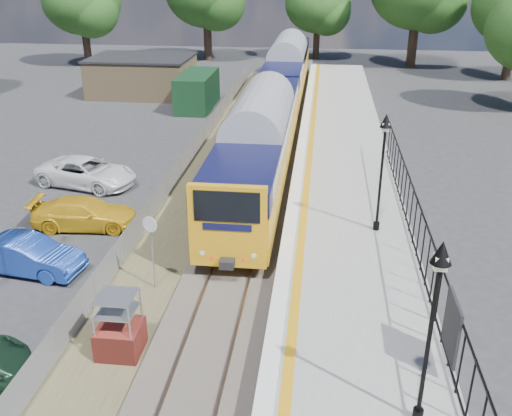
% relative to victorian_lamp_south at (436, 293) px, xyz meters
% --- Properties ---
extents(ground, '(120.00, 120.00, 0.00)m').
position_rel_victorian_lamp_south_xyz_m(ground, '(-5.50, 4.00, -4.30)').
color(ground, '#2D2D30').
rests_on(ground, ground).
extents(track_bed, '(5.90, 80.00, 0.29)m').
position_rel_victorian_lamp_south_xyz_m(track_bed, '(-5.97, 13.67, -4.21)').
color(track_bed, '#473F38').
rests_on(track_bed, ground).
extents(platform, '(5.00, 70.00, 0.90)m').
position_rel_victorian_lamp_south_xyz_m(platform, '(-1.30, 12.00, -3.85)').
color(platform, gray).
rests_on(platform, ground).
extents(platform_edge, '(0.90, 70.00, 0.01)m').
position_rel_victorian_lamp_south_xyz_m(platform_edge, '(-3.36, 12.00, -3.39)').
color(platform_edge, silver).
rests_on(platform_edge, platform).
extents(victorian_lamp_south, '(0.44, 0.44, 4.60)m').
position_rel_victorian_lamp_south_xyz_m(victorian_lamp_south, '(0.00, 0.00, 0.00)').
color(victorian_lamp_south, black).
rests_on(victorian_lamp_south, platform).
extents(victorian_lamp_north, '(0.44, 0.44, 4.60)m').
position_rel_victorian_lamp_south_xyz_m(victorian_lamp_north, '(-0.20, 10.00, 0.00)').
color(victorian_lamp_north, black).
rests_on(victorian_lamp_north, platform).
extents(palisade_fence, '(0.12, 26.00, 2.00)m').
position_rel_victorian_lamp_south_xyz_m(palisade_fence, '(1.05, 6.24, -2.46)').
color(palisade_fence, black).
rests_on(palisade_fence, platform).
extents(wire_fence, '(0.06, 52.00, 1.20)m').
position_rel_victorian_lamp_south_xyz_m(wire_fence, '(-9.70, 16.00, -3.70)').
color(wire_fence, '#999EA3').
rests_on(wire_fence, ground).
extents(outbuilding, '(10.80, 10.10, 3.12)m').
position_rel_victorian_lamp_south_xyz_m(outbuilding, '(-16.41, 35.21, -2.78)').
color(outbuilding, '#907851').
rests_on(outbuilding, ground).
extents(tree_line, '(56.80, 43.80, 11.88)m').
position_rel_victorian_lamp_south_xyz_m(tree_line, '(-4.10, 46.00, 2.31)').
color(tree_line, '#332319').
rests_on(tree_line, ground).
extents(train, '(2.82, 40.83, 3.51)m').
position_rel_victorian_lamp_south_xyz_m(train, '(-5.50, 27.18, -1.96)').
color(train, orange).
rests_on(train, ground).
extents(brick_plinth, '(1.23, 1.23, 1.99)m').
position_rel_victorian_lamp_south_xyz_m(brick_plinth, '(-8.00, 2.62, -3.34)').
color(brick_plinth, maroon).
rests_on(brick_plinth, ground).
extents(speed_sign, '(0.54, 0.22, 2.81)m').
position_rel_victorian_lamp_south_xyz_m(speed_sign, '(-8.00, 6.14, -2.39)').
color(speed_sign, '#999EA3').
rests_on(speed_sign, ground).
extents(car_blue, '(4.31, 2.01, 1.37)m').
position_rel_victorian_lamp_south_xyz_m(car_blue, '(-12.93, 6.77, -3.61)').
color(car_blue, '#183995').
rests_on(car_blue, ground).
extents(car_yellow, '(4.59, 2.15, 1.30)m').
position_rel_victorian_lamp_south_xyz_m(car_yellow, '(-12.30, 10.65, -3.65)').
color(car_yellow, gold).
rests_on(car_yellow, ground).
extents(car_white, '(5.48, 3.45, 1.41)m').
position_rel_victorian_lamp_south_xyz_m(car_white, '(-14.13, 15.35, -3.59)').
color(car_white, white).
rests_on(car_white, ground).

